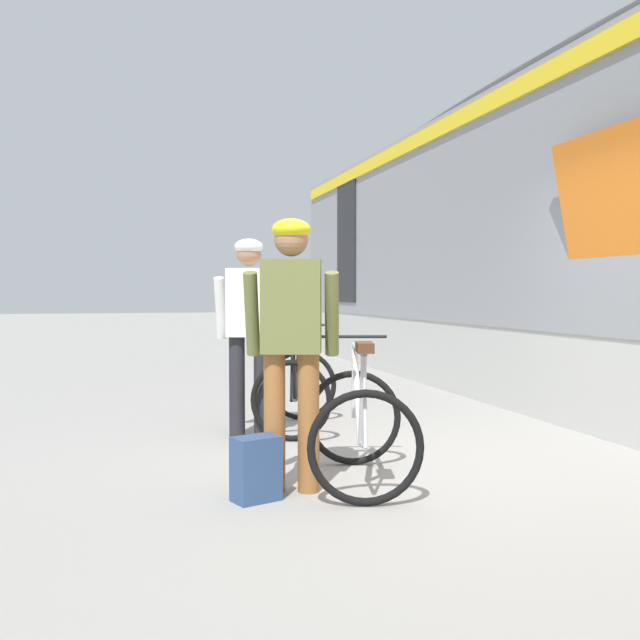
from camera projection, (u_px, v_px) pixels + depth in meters
ground_plane at (436, 465)px, 5.30m from camera, size 80.00×80.00×0.00m
cyclist_near_in_olive at (291, 329)px, 4.55m from camera, size 0.66×0.43×1.76m
cyclist_far_in_white at (249, 319)px, 6.25m from camera, size 0.66×0.43×1.76m
bicycle_near_silver at (359, 425)px, 4.76m from camera, size 0.95×1.21×0.99m
bicycle_far_black at (296, 387)px, 6.61m from camera, size 1.02×1.24×0.99m
backpack_on_platform at (256, 469)px, 4.38m from camera, size 0.32×0.26×0.40m
water_bottle_near_the_bikes at (313, 414)px, 6.82m from camera, size 0.08×0.08×0.24m
water_bottle_by_the_backpack at (267, 480)px, 4.50m from camera, size 0.07×0.07×0.20m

